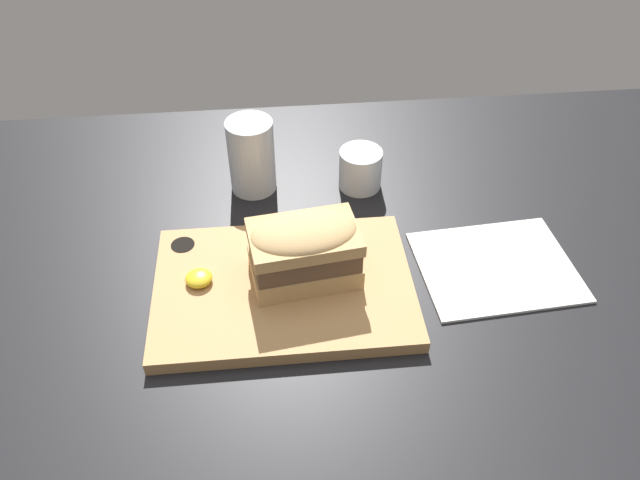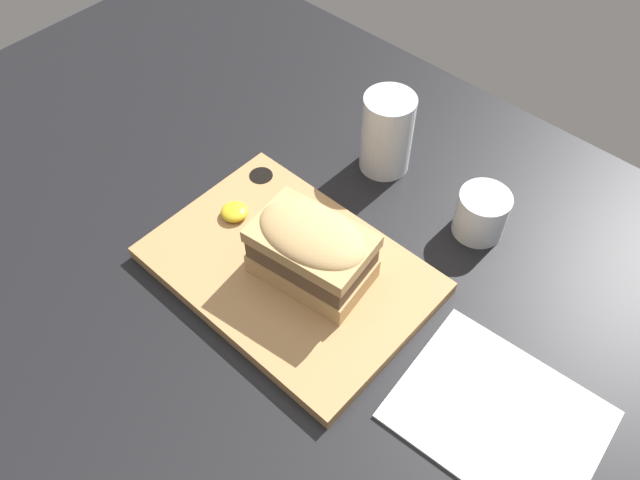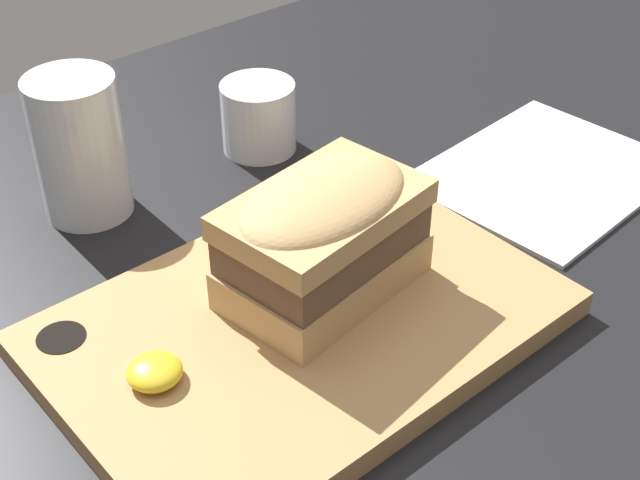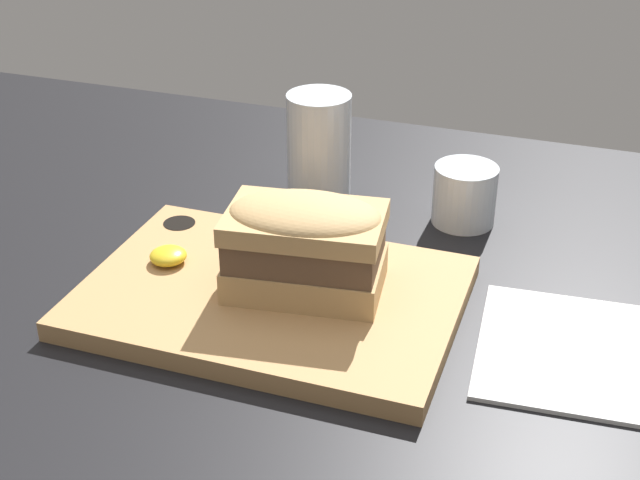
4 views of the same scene
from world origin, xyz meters
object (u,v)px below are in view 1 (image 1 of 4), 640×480
(serving_board, at_px, (283,287))
(wine_glass, at_px, (360,170))
(sandwich, at_px, (304,249))
(water_glass, at_px, (252,160))
(napkin, at_px, (496,267))

(serving_board, distance_m, wine_glass, 0.25)
(sandwich, xyz_separation_m, water_glass, (-0.06, 0.22, -0.01))
(napkin, bearing_deg, wine_glass, 128.47)
(water_glass, bearing_deg, sandwich, -73.86)
(serving_board, distance_m, sandwich, 0.06)
(napkin, bearing_deg, water_glass, 146.84)
(serving_board, xyz_separation_m, wine_glass, (0.13, 0.22, 0.02))
(serving_board, relative_size, wine_glass, 5.01)
(water_glass, relative_size, wine_glass, 1.77)
(water_glass, height_order, napkin, water_glass)
(sandwich, relative_size, wine_glass, 2.20)
(water_glass, xyz_separation_m, wine_glass, (0.17, -0.01, -0.02))
(sandwich, relative_size, napkin, 0.67)
(serving_board, relative_size, sandwich, 2.28)
(serving_board, bearing_deg, water_glass, 98.41)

